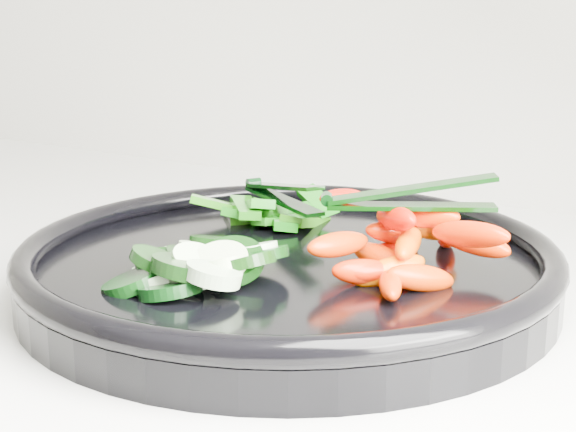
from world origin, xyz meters
The scene contains 6 objects.
veggie_tray centered at (0.28, 1.66, 0.95)m, with size 0.44×0.44×0.04m.
cucumber_pile centered at (0.26, 1.59, 0.96)m, with size 0.11×0.12×0.04m.
carrot_pile centered at (0.36, 1.68, 0.97)m, with size 0.16×0.16×0.06m.
pepper_pile centered at (0.21, 1.74, 0.96)m, with size 0.11×0.10×0.04m.
tong_carrot centered at (0.36, 1.68, 1.00)m, with size 0.10×0.07×0.02m.
tong_pepper centered at (0.22, 1.74, 0.98)m, with size 0.11×0.07×0.02m.
Camera 1 is at (0.59, 1.22, 1.12)m, focal length 50.00 mm.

